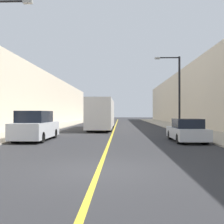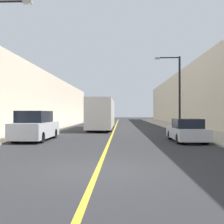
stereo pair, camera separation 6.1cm
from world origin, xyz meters
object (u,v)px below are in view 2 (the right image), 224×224
at_px(parked_suv_left, 36,127).
at_px(car_right_near, 187,131).
at_px(street_lamp_right, 177,88).
at_px(bus, 102,114).

bearing_deg(parked_suv_left, car_right_near, -2.04).
height_order(parked_suv_left, car_right_near, parked_suv_left).
bearing_deg(car_right_near, street_lamp_right, 81.76).
relative_size(parked_suv_left, car_right_near, 1.14).
xyz_separation_m(bus, car_right_near, (6.29, -12.16, -1.09)).
xyz_separation_m(bus, parked_suv_left, (-3.57, -11.81, -0.84)).
height_order(car_right_near, street_lamp_right, street_lamp_right).
relative_size(parked_suv_left, street_lamp_right, 0.69).
distance_m(car_right_near, street_lamp_right, 9.40).
distance_m(parked_suv_left, car_right_near, 9.87).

